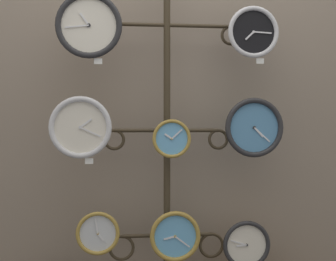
# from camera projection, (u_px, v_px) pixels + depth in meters

# --- Properties ---
(shop_wall) EXTENTS (4.40, 0.04, 2.80)m
(shop_wall) POSITION_uv_depth(u_px,v_px,m) (164.00, 72.00, 2.59)
(shop_wall) COLOR gray
(shop_wall) RESTS_ON ground_plane
(display_stand) EXTENTS (0.79, 0.37, 1.91)m
(display_stand) POSITION_uv_depth(u_px,v_px,m) (167.00, 215.00, 2.44)
(display_stand) COLOR #382D1E
(display_stand) RESTS_ON ground_plane
(clock_top_left) EXTENTS (0.33, 0.04, 0.33)m
(clock_top_left) POSITION_uv_depth(u_px,v_px,m) (89.00, 25.00, 2.28)
(clock_top_left) COLOR silver
(clock_top_right) EXTENTS (0.27, 0.04, 0.27)m
(clock_top_right) POSITION_uv_depth(u_px,v_px,m) (253.00, 32.00, 2.39)
(clock_top_right) COLOR black
(clock_middle_left) EXTENTS (0.30, 0.04, 0.30)m
(clock_middle_left) POSITION_uv_depth(u_px,v_px,m) (80.00, 127.00, 2.27)
(clock_middle_left) COLOR silver
(clock_middle_center) EXTENTS (0.19, 0.04, 0.19)m
(clock_middle_center) POSITION_uv_depth(u_px,v_px,m) (172.00, 139.00, 2.33)
(clock_middle_center) COLOR #60A8DB
(clock_middle_right) EXTENTS (0.31, 0.04, 0.31)m
(clock_middle_right) POSITION_uv_depth(u_px,v_px,m) (254.00, 128.00, 2.40)
(clock_middle_right) COLOR #4C84B2
(clock_bottom_left) EXTENTS (0.22, 0.04, 0.22)m
(clock_bottom_left) POSITION_uv_depth(u_px,v_px,m) (98.00, 233.00, 2.31)
(clock_bottom_left) COLOR silver
(clock_bottom_center) EXTENTS (0.26, 0.04, 0.26)m
(clock_bottom_center) POSITION_uv_depth(u_px,v_px,m) (175.00, 236.00, 2.36)
(clock_bottom_center) COLOR #60A8DB
(clock_bottom_right) EXTENTS (0.25, 0.04, 0.25)m
(clock_bottom_right) POSITION_uv_depth(u_px,v_px,m) (246.00, 245.00, 2.40)
(clock_bottom_right) COLOR silver
(price_tag_upper) EXTENTS (0.04, 0.00, 0.03)m
(price_tag_upper) POSITION_uv_depth(u_px,v_px,m) (98.00, 61.00, 2.29)
(price_tag_upper) COLOR white
(price_tag_mid) EXTENTS (0.04, 0.00, 0.03)m
(price_tag_mid) POSITION_uv_depth(u_px,v_px,m) (260.00, 61.00, 2.39)
(price_tag_mid) COLOR white
(price_tag_lower) EXTENTS (0.04, 0.00, 0.03)m
(price_tag_lower) POSITION_uv_depth(u_px,v_px,m) (89.00, 161.00, 2.27)
(price_tag_lower) COLOR white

